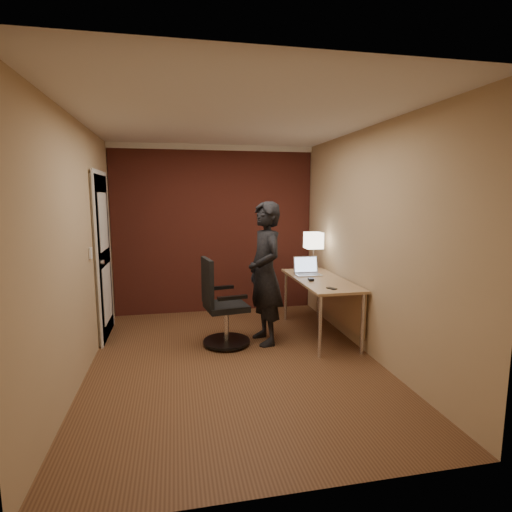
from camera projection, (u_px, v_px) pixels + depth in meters
name	position (u px, v px, depth m)	size (l,w,h in m)	color
room	(198.00, 224.00, 5.54)	(4.00, 4.00, 4.00)	brown
desk	(325.00, 288.00, 5.03)	(0.60, 1.50, 0.73)	tan
desk_lamp	(313.00, 241.00, 5.47)	(0.22, 0.22, 0.54)	silver
laptop	(307.00, 270.00, 5.27)	(0.33, 0.26, 0.23)	silver
mouse	(311.00, 279.00, 4.89)	(0.06, 0.10, 0.03)	black
phone	(332.00, 288.00, 4.46)	(0.06, 0.12, 0.01)	black
office_chair	(221.00, 308.00, 4.68)	(0.56, 0.61, 1.03)	black
person	(265.00, 273.00, 4.73)	(0.62, 0.41, 1.70)	black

